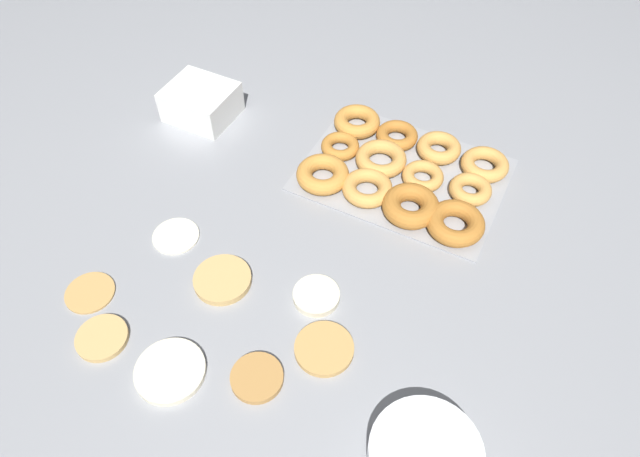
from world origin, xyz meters
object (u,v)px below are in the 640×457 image
(pancake_0, at_px, (324,349))
(pancake_7, at_px, (175,237))
(pancake_6, at_px, (317,295))
(container_stack, at_px, (201,102))
(pancake_3, at_px, (170,371))
(pancake_5, at_px, (102,338))
(pancake_1, at_px, (90,292))
(donut_tray, at_px, (402,172))
(batter_bowl, at_px, (425,456))
(pancake_2, at_px, (222,280))
(pancake_4, at_px, (257,378))

(pancake_0, distance_m, pancake_7, 0.38)
(pancake_6, bearing_deg, container_stack, -35.05)
(pancake_0, bearing_deg, pancake_6, -56.00)
(pancake_3, distance_m, pancake_5, 0.14)
(pancake_1, bearing_deg, pancake_5, 142.99)
(pancake_0, distance_m, container_stack, 0.68)
(pancake_0, relative_size, container_stack, 0.67)
(pancake_3, relative_size, container_stack, 0.78)
(pancake_6, distance_m, donut_tray, 0.35)
(batter_bowl, relative_size, container_stack, 1.11)
(pancake_2, distance_m, pancake_4, 0.21)
(pancake_2, relative_size, pancake_6, 1.25)
(pancake_4, distance_m, pancake_5, 0.28)
(pancake_2, bearing_deg, pancake_1, 33.12)
(pancake_3, bearing_deg, pancake_5, 1.35)
(pancake_1, xyz_separation_m, pancake_4, (-0.35, 0.00, 0.00))
(pancake_6, xyz_separation_m, container_stack, (0.47, -0.33, 0.03))
(batter_bowl, bearing_deg, pancake_0, -24.37)
(pancake_3, xyz_separation_m, pancake_5, (0.14, 0.00, -0.00))
(pancake_5, xyz_separation_m, batter_bowl, (-0.56, -0.06, 0.02))
(pancake_3, bearing_deg, pancake_1, -14.85)
(donut_tray, bearing_deg, batter_bowl, 115.00)
(pancake_0, relative_size, pancake_5, 1.14)
(pancake_3, relative_size, pancake_6, 1.37)
(donut_tray, bearing_deg, pancake_4, 86.02)
(pancake_6, xyz_separation_m, pancake_7, (0.31, 0.00, -0.00))
(donut_tray, bearing_deg, pancake_2, 64.16)
(pancake_0, bearing_deg, pancake_7, -12.71)
(pancake_2, height_order, pancake_7, pancake_2)
(pancake_3, distance_m, donut_tray, 0.61)
(pancake_7, relative_size, container_stack, 0.61)
(pancake_1, distance_m, pancake_2, 0.24)
(pancake_0, height_order, pancake_6, pancake_6)
(pancake_3, height_order, pancake_5, same)
(pancake_4, bearing_deg, container_stack, -48.33)
(pancake_1, xyz_separation_m, pancake_7, (-0.06, -0.17, -0.00))
(pancake_6, bearing_deg, donut_tray, -93.78)
(pancake_4, height_order, container_stack, container_stack)
(pancake_3, xyz_separation_m, pancake_7, (0.16, -0.23, -0.00))
(pancake_4, relative_size, pancake_5, 0.98)
(pancake_4, xyz_separation_m, pancake_6, (-0.01, -0.18, 0.00))
(container_stack, bearing_deg, pancake_4, 131.67)
(pancake_2, distance_m, donut_tray, 0.44)
(pancake_2, bearing_deg, pancake_7, -17.46)
(pancake_7, distance_m, batter_bowl, 0.61)
(pancake_1, height_order, pancake_7, same)
(pancake_2, bearing_deg, container_stack, -51.37)
(pancake_1, xyz_separation_m, container_stack, (0.10, -0.51, 0.03))
(pancake_3, distance_m, container_stack, 0.66)
(pancake_6, height_order, container_stack, container_stack)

